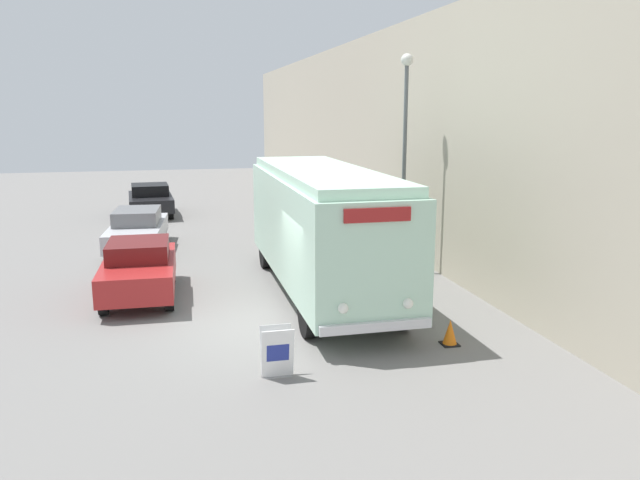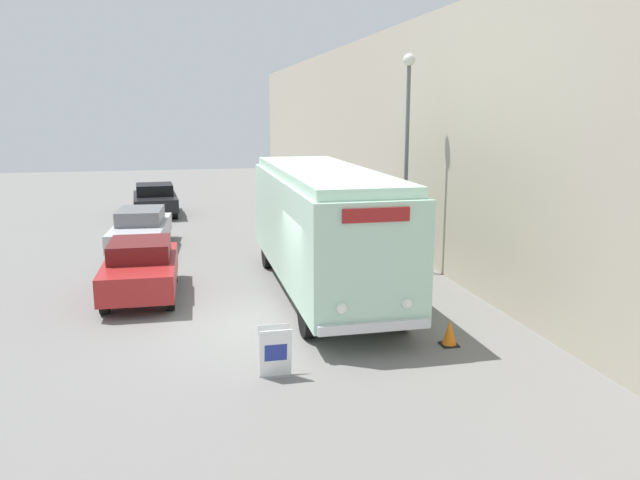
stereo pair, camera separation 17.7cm
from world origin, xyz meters
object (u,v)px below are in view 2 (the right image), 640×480
Objects in this scene: vintage_bus at (323,224)px; sign_board at (275,353)px; parked_car_mid at (141,229)px; parked_car_far at (155,199)px; parked_car_near at (141,268)px; traffic_cone at (449,333)px; streetlamp at (407,134)px.

sign_board is (-2.09, -5.10, -1.46)m from vintage_bus.
parked_car_far is (0.24, 7.66, 0.01)m from parked_car_mid.
sign_board is 0.23× the size of parked_car_near.
vintage_bus is at bearing 111.95° from traffic_cone.
streetlamp is (2.96, 1.74, 2.29)m from vintage_bus.
streetlamp reaches higher than vintage_bus.
parked_car_near is (-7.77, -0.94, -3.44)m from streetlamp.
parked_car_far is (-7.86, 12.62, -3.45)m from streetlamp.
traffic_cone is (6.57, -5.15, -0.51)m from parked_car_near.
parked_car_mid reaches higher than traffic_cone.
vintage_bus is at bearing 67.67° from sign_board.
parked_car_far is 7.49× the size of traffic_cone.
parked_car_far is (-0.08, 13.56, -0.01)m from parked_car_near.
vintage_bus is 2.22× the size of parked_car_far.
sign_board is at bearing -71.26° from parked_car_mid.
sign_board is 0.20× the size of parked_car_mid.
traffic_cone is at bearing -74.06° from parked_car_far.
streetlamp reaches higher than traffic_cone.
vintage_bus is 9.61× the size of sign_board.
vintage_bus is 16.62× the size of traffic_cone.
parked_car_far reaches higher than traffic_cone.
vintage_bus reaches higher than parked_car_near.
parked_car_mid is 7.66m from parked_car_far.
vintage_bus is 5.70m from sign_board.
streetlamp is at bearing 53.54° from sign_board.
streetlamp is 10.11m from parked_car_mid.
vintage_bus is at bearing -48.27° from parked_car_mid.
parked_car_near reaches higher than parked_car_mid.
vintage_bus is 1.96× the size of parked_car_mid.
streetlamp is 7.36m from traffic_cone.
traffic_cone is at bearing -36.81° from parked_car_near.
traffic_cone is (6.65, -18.72, -0.49)m from parked_car_far.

